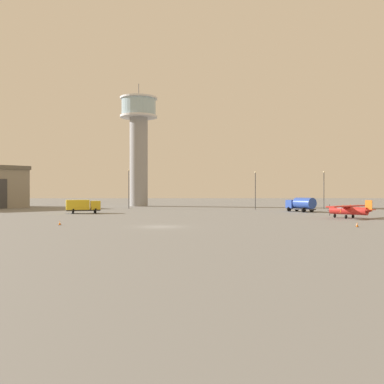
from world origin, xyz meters
name	(u,v)px	position (x,y,z in m)	size (l,w,h in m)	color
ground_plane	(160,227)	(0.00, 0.00, 0.00)	(400.00, 400.00, 0.00)	slate
control_tower	(139,137)	(-10.35, 71.41, 19.98)	(10.70, 10.70, 35.42)	gray
airplane_red	(349,210)	(29.74, 15.74, 1.41)	(8.69, 8.04, 3.01)	red
truck_fuel_tanker_blue	(301,204)	(27.72, 37.19, 1.68)	(5.28, 7.38, 3.03)	#38383D
truck_box_yellow	(83,206)	(-17.16, 31.80, 1.54)	(6.91, 4.27, 2.67)	#38383D
light_post_west	(129,186)	(-10.87, 53.34, 5.75)	(0.44, 0.44, 9.79)	#38383D
light_post_east	(324,187)	(37.29, 52.04, 5.50)	(0.44, 0.44, 9.31)	#38383D
light_post_north	(255,187)	(19.94, 49.59, 5.40)	(0.44, 0.44, 9.12)	#38383D
traffic_cone_near_left	(357,225)	(24.51, -0.78, 0.29)	(0.36, 0.36, 0.59)	black
traffic_cone_near_right	(60,223)	(-13.30, 2.68, 0.28)	(0.36, 0.36, 0.56)	black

